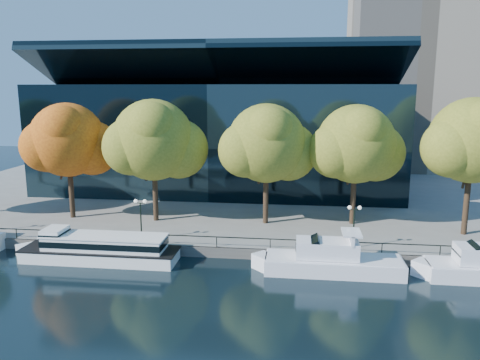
# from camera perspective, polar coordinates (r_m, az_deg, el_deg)

# --- Properties ---
(ground) EXTENTS (160.00, 160.00, 0.00)m
(ground) POSITION_cam_1_polar(r_m,az_deg,el_deg) (41.55, -3.62, -10.89)
(ground) COLOR black
(ground) RESTS_ON ground
(promenade) EXTENTS (90.00, 67.08, 1.00)m
(promenade) POSITION_cam_1_polar(r_m,az_deg,el_deg) (76.06, 1.41, -0.26)
(promenade) COLOR slate
(promenade) RESTS_ON ground
(railing) EXTENTS (88.20, 0.08, 0.99)m
(railing) POSITION_cam_1_polar(r_m,az_deg,el_deg) (43.88, -2.87, -6.96)
(railing) COLOR black
(railing) RESTS_ON promenade
(convention_building) EXTENTS (50.00, 24.57, 21.43)m
(convention_building) POSITION_cam_1_polar(r_m,az_deg,el_deg) (70.86, -2.16, 5.44)
(convention_building) COLOR black
(convention_building) RESTS_ON ground
(tour_boat) EXTENTS (15.69, 3.50, 2.98)m
(tour_boat) POSITION_cam_1_polar(r_m,az_deg,el_deg) (45.07, -17.15, -7.87)
(tour_boat) COLOR white
(tour_boat) RESTS_ON ground
(cruiser_near) EXTENTS (12.90, 3.32, 3.74)m
(cruiser_near) POSITION_cam_1_polar(r_m,az_deg,el_deg) (41.20, 10.60, -9.52)
(cruiser_near) COLOR white
(cruiser_near) RESTS_ON ground
(tree_1) EXTENTS (10.27, 8.42, 13.01)m
(tree_1) POSITION_cam_1_polar(r_m,az_deg,el_deg) (55.42, -20.13, 4.42)
(tree_1) COLOR black
(tree_1) RESTS_ON promenade
(tree_2) EXTENTS (11.05, 9.06, 13.45)m
(tree_2) POSITION_cam_1_polar(r_m,az_deg,el_deg) (51.65, -10.34, 4.61)
(tree_2) COLOR black
(tree_2) RESTS_ON promenade
(tree_3) EXTENTS (10.53, 8.64, 13.00)m
(tree_3) POSITION_cam_1_polar(r_m,az_deg,el_deg) (49.90, 3.43, 4.27)
(tree_3) COLOR black
(tree_3) RESTS_ON promenade
(tree_4) EXTENTS (10.47, 8.58, 12.92)m
(tree_4) POSITION_cam_1_polar(r_m,az_deg,el_deg) (51.12, 14.11, 4.06)
(tree_4) COLOR black
(tree_4) RESTS_ON promenade
(tree_5) EXTENTS (10.51, 8.62, 13.75)m
(tree_5) POSITION_cam_1_polar(r_m,az_deg,el_deg) (51.16, 26.67, 4.12)
(tree_5) COLOR black
(tree_5) RESTS_ON promenade
(lamp_1) EXTENTS (1.26, 0.36, 4.03)m
(lamp_1) POSITION_cam_1_polar(r_m,az_deg,el_deg) (46.35, -12.04, -3.58)
(lamp_1) COLOR black
(lamp_1) RESTS_ON promenade
(lamp_2) EXTENTS (1.26, 0.36, 4.03)m
(lamp_2) POSITION_cam_1_polar(r_m,az_deg,el_deg) (44.21, 13.75, -4.38)
(lamp_2) COLOR black
(lamp_2) RESTS_ON promenade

